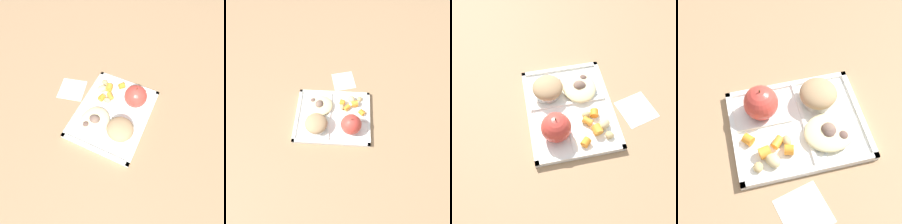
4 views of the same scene
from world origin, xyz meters
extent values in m
plane|color=#997551|center=(0.00, 0.00, 0.00)|extent=(6.00, 6.00, 0.00)
cube|color=white|center=(0.00, 0.00, 0.01)|extent=(0.32, 0.26, 0.01)
cube|color=white|center=(0.00, -0.12, 0.02)|extent=(0.32, 0.01, 0.01)
cube|color=white|center=(0.00, 0.12, 0.02)|extent=(0.32, 0.01, 0.01)
cube|color=white|center=(-0.16, 0.00, 0.02)|extent=(0.01, 0.26, 0.01)
cube|color=white|center=(0.16, 0.00, 0.02)|extent=(0.01, 0.26, 0.01)
cube|color=white|center=(0.02, 0.00, 0.02)|extent=(0.01, 0.23, 0.01)
cube|color=white|center=(-0.08, 0.02, 0.02)|extent=(0.14, 0.01, 0.01)
sphere|color=#C63D33|center=(-0.08, 0.06, 0.05)|extent=(0.08, 0.08, 0.08)
cylinder|color=#4C381E|center=(-0.08, 0.06, 0.10)|extent=(0.00, 0.00, 0.01)
cylinder|color=silver|center=(0.06, 0.06, 0.02)|extent=(0.08, 0.08, 0.02)
ellipsoid|color=tan|center=(0.06, 0.06, 0.05)|extent=(0.09, 0.09, 0.05)
cylinder|color=orange|center=(-0.13, -0.02, 0.02)|extent=(0.03, 0.03, 0.02)
cylinder|color=orange|center=(-0.09, -0.06, 0.03)|extent=(0.03, 0.03, 0.03)
cylinder|color=orange|center=(-0.04, -0.07, 0.02)|extent=(0.03, 0.03, 0.02)
cylinder|color=orange|center=(-0.06, -0.04, 0.02)|extent=(0.03, 0.03, 0.02)
ellipsoid|color=tan|center=(-0.08, -0.08, 0.02)|extent=(0.05, 0.05, 0.02)
ellipsoid|color=tan|center=(-0.04, -0.04, 0.02)|extent=(0.02, 0.03, 0.02)
ellipsoid|color=tan|center=(-0.12, -0.09, 0.02)|extent=(0.03, 0.03, 0.02)
ellipsoid|color=beige|center=(0.06, -0.04, 0.03)|extent=(0.12, 0.11, 0.03)
sphere|color=#755B4C|center=(0.06, -0.04, 0.03)|extent=(0.04, 0.04, 0.04)
sphere|color=brown|center=(0.09, -0.06, 0.03)|extent=(0.03, 0.03, 0.03)
sphere|color=brown|center=(0.06, -0.05, 0.03)|extent=(0.04, 0.04, 0.04)
sphere|color=brown|center=(0.06, -0.05, 0.03)|extent=(0.04, 0.04, 0.04)
cube|color=silver|center=(0.06, -0.07, 0.01)|extent=(0.06, 0.08, 0.00)
cube|color=silver|center=(0.10, -0.02, 0.01)|extent=(0.04, 0.04, 0.00)
cylinder|color=silver|center=(0.12, -0.01, 0.01)|extent=(0.02, 0.02, 0.00)
cylinder|color=silver|center=(0.11, 0.00, 0.01)|extent=(0.02, 0.02, 0.00)
cylinder|color=silver|center=(0.11, 0.00, 0.01)|extent=(0.02, 0.02, 0.00)
cube|color=white|center=(-0.04, -0.20, 0.00)|extent=(0.12, 0.12, 0.00)
camera|label=1|loc=(0.32, 0.14, 0.63)|focal=30.35mm
camera|label=2|loc=(-0.05, 0.41, 0.79)|focal=32.14mm
camera|label=3|loc=(-0.39, 0.10, 0.66)|focal=40.17mm
camera|label=4|loc=(-0.11, -0.40, 0.71)|focal=53.39mm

